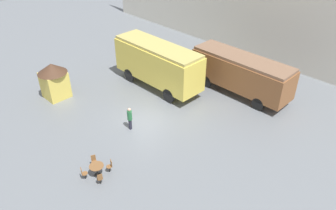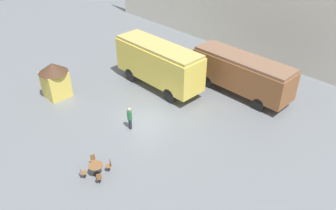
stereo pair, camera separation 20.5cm
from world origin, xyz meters
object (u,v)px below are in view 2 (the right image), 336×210
Objects in this scene: passenger_coach_vintage at (158,62)px; ticket_kiosk at (55,78)px; passenger_coach_wooden at (242,72)px; cafe_chair_0 at (109,165)px; visitor_person at (130,117)px; cafe_table_near at (96,167)px.

passenger_coach_vintage reaches higher than ticket_kiosk.
passenger_coach_wooden is at bearing 36.32° from passenger_coach_vintage.
passenger_coach_vintage is at bearing -143.68° from passenger_coach_wooden.
ticket_kiosk reaches higher than cafe_chair_0.
visitor_person is 0.59× the size of ticket_kiosk.
passenger_coach_wooden reaches higher than cafe_chair_0.
visitor_person reaches higher than cafe_chair_0.
cafe_table_near is at bearing -62.17° from passenger_coach_vintage.
cafe_chair_0 is at bearing -90.01° from passenger_coach_wooden.
passenger_coach_wooden is at bearing 47.61° from ticket_kiosk.
visitor_person is (-2.20, 4.34, 0.36)m from cafe_table_near.
passenger_coach_vintage is 6.55m from visitor_person.
passenger_coach_wooden is at bearing 88.77° from cafe_table_near.
passenger_coach_vintage is at bearing 118.54° from visitor_person.
passenger_coach_vintage is 8.53m from ticket_kiosk.
cafe_chair_0 is at bearing -58.91° from passenger_coach_vintage.
passenger_coach_vintage is 4.70× the size of visitor_person.
cafe_chair_0 is 0.29× the size of ticket_kiosk.
passenger_coach_wooden reaches higher than visitor_person.
cafe_table_near is 0.49× the size of visitor_person.
cafe_chair_0 is 10.51m from ticket_kiosk.
visitor_person is at bearing -61.46° from passenger_coach_vintage.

